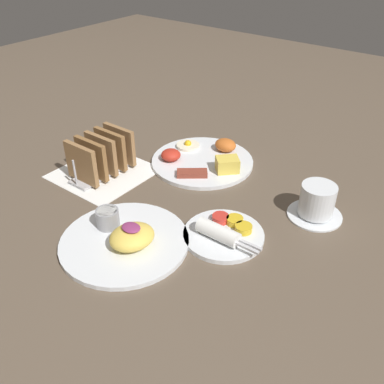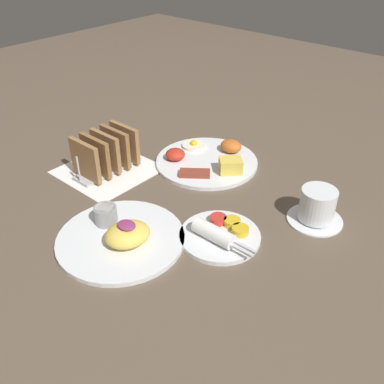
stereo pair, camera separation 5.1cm
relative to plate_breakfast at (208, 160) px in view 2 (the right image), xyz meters
The scene contains 8 objects.
ground_plane 0.21m from the plate_breakfast, 83.13° to the right, with size 3.00×3.00×0.00m, color brown.
napkin_flat 0.26m from the plate_breakfast, 130.95° to the right, with size 0.22×0.22×0.00m.
plate_breakfast is the anchor object (origin of this frame).
plate_condiments 0.31m from the plate_breakfast, 46.19° to the right, with size 0.18×0.17×0.04m.
plate_foreground 0.37m from the plate_breakfast, 79.27° to the right, with size 0.26×0.26×0.06m.
toast_rack 0.27m from the plate_breakfast, 130.95° to the right, with size 0.10×0.18×0.10m.
coffee_cup 0.34m from the plate_breakfast, ahead, with size 0.12×0.12×0.08m.
teaspoon 0.40m from the plate_breakfast, 70.33° to the right, with size 0.05×0.12×0.01m.
Camera 2 is at (0.59, -0.57, 0.57)m, focal length 40.00 mm.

